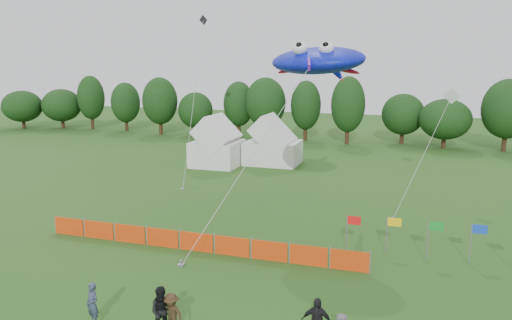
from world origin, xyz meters
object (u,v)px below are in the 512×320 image
(spectator_a, at_px, (92,304))
(spectator_b, at_px, (162,311))
(spectator_c, at_px, (171,314))
(stingray_kite, at_px, (319,61))
(barrier_fence, at_px, (196,242))
(tent_left, at_px, (217,145))
(tent_right, at_px, (273,145))

(spectator_a, xyz_separation_m, spectator_b, (2.86, 0.17, 0.10))
(spectator_a, xyz_separation_m, spectator_c, (3.15, 0.31, -0.03))
(spectator_a, distance_m, stingray_kite, 17.65)
(barrier_fence, distance_m, spectator_b, 8.25)
(spectator_c, bearing_deg, spectator_b, -140.64)
(tent_left, height_order, spectator_b, tent_left)
(stingray_kite, bearing_deg, spectator_a, -111.70)
(tent_right, bearing_deg, tent_left, -152.56)
(tent_left, xyz_separation_m, tent_right, (4.81, 2.50, -0.12))
(barrier_fence, distance_m, spectator_a, 8.08)
(tent_right, bearing_deg, stingray_kite, -65.66)
(spectator_c, height_order, stingray_kite, stingray_kite)
(tent_right, xyz_separation_m, spectator_c, (5.29, -30.96, -1.04))
(tent_left, height_order, spectator_c, tent_left)
(tent_right, bearing_deg, spectator_a, -86.08)
(tent_left, xyz_separation_m, barrier_fence, (7.45, -20.71, -1.46))
(barrier_fence, bearing_deg, tent_left, 109.80)
(tent_left, distance_m, spectator_c, 30.22)
(barrier_fence, relative_size, spectator_c, 11.22)
(barrier_fence, relative_size, stingray_kite, 1.16)
(tent_left, xyz_separation_m, spectator_b, (9.82, -28.60, -1.03))
(spectator_b, bearing_deg, barrier_fence, 83.27)
(spectator_a, bearing_deg, tent_left, 126.30)
(tent_right, distance_m, spectator_c, 31.42)
(barrier_fence, relative_size, spectator_a, 10.76)
(spectator_b, height_order, stingray_kite, stingray_kite)
(spectator_b, distance_m, spectator_c, 0.34)
(spectator_a, bearing_deg, spectator_b, 26.11)
(tent_right, bearing_deg, spectator_b, -80.86)
(tent_left, relative_size, spectator_b, 2.36)
(stingray_kite, bearing_deg, spectator_b, -101.18)
(spectator_a, bearing_deg, stingray_kite, 91.01)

